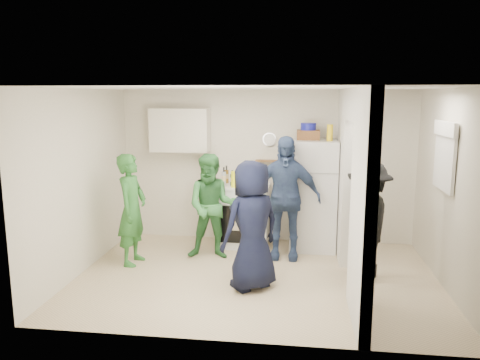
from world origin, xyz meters
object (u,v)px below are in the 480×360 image
person_green_center (212,207)px  wicker_basket (308,135)px  person_navy (252,225)px  person_nook (368,221)px  blue_bowl (308,127)px  person_green_left (132,209)px  yellow_cup_stack_top (330,133)px  stove (243,215)px  fridge (313,195)px  person_denim (284,198)px

person_green_center → wicker_basket: bearing=21.5°
person_navy → person_nook: 1.56m
blue_bowl → person_green_left: size_ratio=0.15×
yellow_cup_stack_top → person_navy: bearing=-122.6°
yellow_cup_stack_top → person_nook: yellow_cup_stack_top is taller
stove → person_nook: bearing=-34.3°
stove → wicker_basket: size_ratio=2.84×
person_navy → person_green_left: bearing=-60.9°
stove → blue_bowl: bearing=1.1°
person_nook → stove: bearing=-102.1°
person_green_center → person_nook: person_nook is taller
fridge → wicker_basket: bearing=153.4°
fridge → person_green_center: 1.63m
person_nook → person_denim: bearing=-99.4°
wicker_basket → person_green_center: size_ratio=0.22×
wicker_basket → blue_bowl: (0.00, 0.00, 0.13)m
yellow_cup_stack_top → person_green_left: size_ratio=0.16×
blue_bowl → person_nook: blue_bowl is taller
person_green_center → yellow_cup_stack_top: bearing=12.6°
person_green_center → blue_bowl: bearing=21.5°
blue_bowl → yellow_cup_stack_top: bearing=-25.1°
person_nook → yellow_cup_stack_top: bearing=-135.0°
wicker_basket → person_green_left: bearing=-156.6°
yellow_cup_stack_top → blue_bowl: bearing=154.9°
stove → fridge: 1.17m
fridge → stove: bearing=178.5°
stove → yellow_cup_stack_top: bearing=-5.6°
wicker_basket → stove: bearing=-178.9°
yellow_cup_stack_top → person_navy: 2.15m
wicker_basket → person_navy: (-0.70, -1.74, -0.99)m
person_nook → wicker_basket: bearing=-125.7°
yellow_cup_stack_top → person_green_center: size_ratio=0.16×
stove → person_denim: 0.96m
fridge → person_nook: bearing=-60.3°
fridge → blue_bowl: (-0.10, 0.05, 1.07)m
stove → yellow_cup_stack_top: size_ratio=3.98×
blue_bowl → person_denim: blue_bowl is taller
person_denim → person_nook: (1.12, -0.69, -0.13)m
blue_bowl → person_nook: (0.78, -1.24, -1.14)m
person_navy → person_nook: bearing=158.1°
stove → person_green_center: person_green_center is taller
fridge → person_denim: bearing=-131.1°
person_nook → person_navy: bearing=-49.2°
fridge → person_nook: fridge is taller
stove → person_denim: bearing=-38.5°
stove → wicker_basket: bearing=1.1°
stove → person_denim: person_denim is taller
yellow_cup_stack_top → person_green_left: bearing=-161.7°
person_denim → blue_bowl: bearing=59.2°
fridge → person_green_left: bearing=-158.3°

